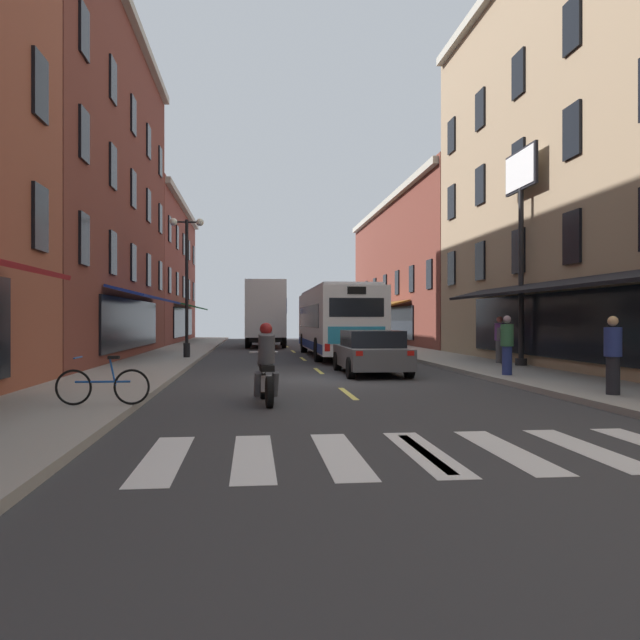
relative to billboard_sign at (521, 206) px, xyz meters
name	(u,v)px	position (x,y,z in m)	size (l,w,h in m)	color
ground_plane	(329,381)	(-7.05, -2.89, -5.73)	(34.80, 80.00, 0.10)	#333335
lane_centre_dashes	(331,380)	(-7.05, -3.14, -5.68)	(0.14, 73.90, 0.01)	#DBCC4C
crosswalk_near	(424,452)	(-7.05, -12.89, -5.68)	(7.10, 2.80, 0.01)	silver
sidewalk_left	(119,379)	(-12.95, -2.89, -5.61)	(3.00, 80.00, 0.14)	gray
sidewalk_right	(526,375)	(-1.15, -2.89, -5.61)	(3.00, 80.00, 0.14)	gray
billboard_sign	(521,206)	(0.00, 0.00, 0.00)	(0.40, 2.42, 7.48)	black
transit_bus	(336,321)	(-5.40, 8.06, -4.02)	(2.68, 11.93, 3.17)	white
box_truck	(266,314)	(-8.40, 18.80, -3.61)	(2.62, 7.77, 4.07)	white
sedan_near	(371,352)	(-5.54, -1.35, -4.98)	(1.96, 4.38, 1.38)	#515154
sedan_mid	(264,333)	(-8.34, 28.66, -5.01)	(1.98, 4.43, 1.32)	maroon
motorcycle_rider	(266,369)	(-8.98, -7.88, -4.97)	(0.62, 2.07, 1.66)	black
bicycle_near	(103,385)	(-12.01, -8.85, -5.18)	(1.71, 0.48, 0.91)	black
pedestrian_near	(507,343)	(-2.02, -3.55, -4.64)	(0.37, 0.52, 1.70)	navy
pedestrian_mid	(500,339)	(-0.25, 1.29, -4.67)	(0.36, 0.36, 1.70)	#4C4C51
pedestrian_far	(613,354)	(-1.70, -8.34, -4.69)	(0.36, 0.36, 1.66)	black
street_lamp_twin	(187,281)	(-12.02, 6.04, -2.31)	(1.42, 0.32, 5.87)	black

